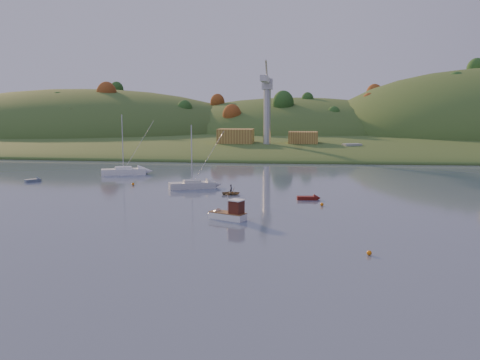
# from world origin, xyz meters

# --- Properties ---
(ground) EXTENTS (500.00, 500.00, 0.00)m
(ground) POSITION_xyz_m (0.00, 0.00, 0.00)
(ground) COLOR #38435C
(ground) RESTS_ON ground
(far_shore) EXTENTS (620.00, 220.00, 1.50)m
(far_shore) POSITION_xyz_m (0.00, 230.00, 0.00)
(far_shore) COLOR #355120
(far_shore) RESTS_ON ground
(shore_slope) EXTENTS (640.00, 150.00, 7.00)m
(shore_slope) POSITION_xyz_m (0.00, 165.00, 0.00)
(shore_slope) COLOR #355120
(shore_slope) RESTS_ON ground
(hill_left) EXTENTS (170.00, 140.00, 44.00)m
(hill_left) POSITION_xyz_m (-90.00, 200.00, 0.00)
(hill_left) COLOR #355120
(hill_left) RESTS_ON ground
(hill_center) EXTENTS (140.00, 120.00, 36.00)m
(hill_center) POSITION_xyz_m (10.00, 210.00, 0.00)
(hill_center) COLOR #355120
(hill_center) RESTS_ON ground
(hillside_trees) EXTENTS (280.00, 50.00, 32.00)m
(hillside_trees) POSITION_xyz_m (0.00, 185.00, 0.00)
(hillside_trees) COLOR #1C4217
(hillside_trees) RESTS_ON ground
(wharf) EXTENTS (42.00, 16.00, 2.40)m
(wharf) POSITION_xyz_m (5.00, 122.00, 1.20)
(wharf) COLOR slate
(wharf) RESTS_ON ground
(shed_west) EXTENTS (11.00, 8.00, 4.80)m
(shed_west) POSITION_xyz_m (-8.00, 123.00, 4.80)
(shed_west) COLOR brown
(shed_west) RESTS_ON wharf
(shed_east) EXTENTS (9.00, 7.00, 4.00)m
(shed_east) POSITION_xyz_m (13.00, 124.00, 4.40)
(shed_east) COLOR brown
(shed_east) RESTS_ON wharf
(dock_crane) EXTENTS (3.20, 28.00, 20.30)m
(dock_crane) POSITION_xyz_m (2.00, 118.39, 17.17)
(dock_crane) COLOR #B7B7BC
(dock_crane) RESTS_ON wharf
(fishing_boat) EXTENTS (5.93, 4.15, 3.66)m
(fishing_boat) POSITION_xyz_m (2.70, 23.99, 0.81)
(fishing_boat) COLOR white
(fishing_boat) RESTS_ON ground
(sailboat_near) EXTENTS (9.57, 5.76, 12.74)m
(sailboat_near) POSITION_xyz_m (-25.11, 65.54, 0.81)
(sailboat_near) COLOR white
(sailboat_near) RESTS_ON ground
(sailboat_far) EXTENTS (8.46, 5.34, 11.30)m
(sailboat_far) POSITION_xyz_m (-6.79, 48.65, 0.73)
(sailboat_far) COLOR silver
(sailboat_far) RESTS_ON ground
(canoe) EXTENTS (3.44, 2.78, 0.63)m
(canoe) POSITION_xyz_m (0.98, 42.92, 0.31)
(canoe) COLOR #957D52
(canoe) RESTS_ON ground
(paddler) EXTENTS (0.46, 0.60, 1.47)m
(paddler) POSITION_xyz_m (0.98, 42.92, 0.74)
(paddler) COLOR black
(paddler) RESTS_ON ground
(red_tender) EXTENTS (3.86, 1.65, 1.27)m
(red_tender) POSITION_xyz_m (14.19, 39.77, 0.27)
(red_tender) COLOR #5B120D
(red_tender) RESTS_ON ground
(grey_dinghy) EXTENTS (3.11, 3.33, 1.24)m
(grey_dinghy) POSITION_xyz_m (-38.84, 54.00, 0.25)
(grey_dinghy) COLOR slate
(grey_dinghy) RESTS_ON ground
(work_vessel) EXTENTS (13.38, 9.16, 3.25)m
(work_vessel) POSITION_xyz_m (27.51, 118.00, 1.16)
(work_vessel) COLOR slate
(work_vessel) RESTS_ON ground
(buoy_0) EXTENTS (0.50, 0.50, 0.50)m
(buoy_0) POSITION_xyz_m (19.26, 8.85, 0.25)
(buoy_0) COLOR orange
(buoy_0) RESTS_ON ground
(buoy_1) EXTENTS (0.50, 0.50, 0.50)m
(buoy_1) POSITION_xyz_m (15.58, 34.55, 0.25)
(buoy_1) COLOR orange
(buoy_1) RESTS_ON ground
(buoy_2) EXTENTS (0.50, 0.50, 0.50)m
(buoy_2) POSITION_xyz_m (-18.40, 51.08, 0.25)
(buoy_2) COLOR orange
(buoy_2) RESTS_ON ground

